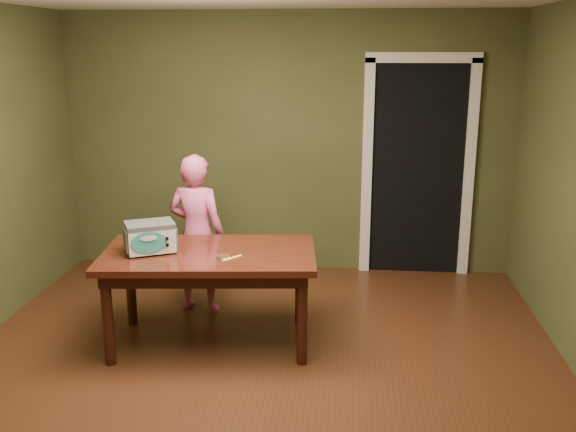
{
  "coord_description": "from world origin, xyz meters",
  "views": [
    {
      "loc": [
        0.62,
        -3.89,
        2.25
      ],
      "look_at": [
        0.15,
        1.0,
        0.95
      ],
      "focal_mm": 40.0,
      "sensor_mm": 36.0,
      "label": 1
    }
  ],
  "objects": [
    {
      "name": "baking_pan",
      "position": [
        -0.28,
        0.51,
        0.76
      ],
      "size": [
        0.1,
        0.1,
        0.02
      ],
      "color": "silver",
      "rests_on": "dining_table"
    },
    {
      "name": "floor",
      "position": [
        0.0,
        0.0,
        0.0
      ],
      "size": [
        5.0,
        5.0,
        0.0
      ],
      "primitive_type": "plane",
      "color": "#4F2716",
      "rests_on": "ground"
    },
    {
      "name": "doorway",
      "position": [
        1.3,
        2.78,
        1.06
      ],
      "size": [
        1.1,
        0.66,
        2.25
      ],
      "color": "black",
      "rests_on": "ground"
    },
    {
      "name": "spatula",
      "position": [
        -0.21,
        0.5,
        0.75
      ],
      "size": [
        0.13,
        0.15,
        0.01
      ],
      "primitive_type": "cube",
      "rotation": [
        0.0,
        0.0,
        0.88
      ],
      "color": "#F7F36B",
      "rests_on": "dining_table"
    },
    {
      "name": "room_shell",
      "position": [
        0.0,
        0.0,
        1.71
      ],
      "size": [
        4.52,
        5.02,
        2.61
      ],
      "color": "#4D542D",
      "rests_on": "ground"
    },
    {
      "name": "child",
      "position": [
        -0.67,
        1.29,
        0.69
      ],
      "size": [
        0.57,
        0.43,
        1.39
      ],
      "primitive_type": "imported",
      "rotation": [
        0.0,
        0.0,
        2.92
      ],
      "color": "#E65E91",
      "rests_on": "floor"
    },
    {
      "name": "toy_oven",
      "position": [
        -0.85,
        0.59,
        0.88
      ],
      "size": [
        0.44,
        0.38,
        0.23
      ],
      "rotation": [
        0.0,
        0.0,
        0.45
      ],
      "color": "#4C4F54",
      "rests_on": "dining_table"
    },
    {
      "name": "dining_table",
      "position": [
        -0.42,
        0.65,
        0.65
      ],
      "size": [
        1.68,
        1.05,
        0.75
      ],
      "rotation": [
        0.0,
        0.0,
        0.1
      ],
      "color": "#37180C",
      "rests_on": "floor"
    }
  ]
}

